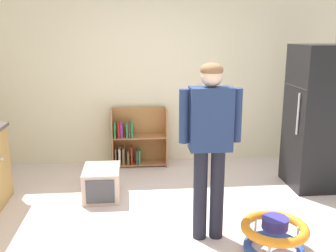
{
  "coord_description": "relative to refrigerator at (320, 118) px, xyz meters",
  "views": [
    {
      "loc": [
        -0.43,
        -3.37,
        1.92
      ],
      "look_at": [
        -0.09,
        0.32,
        1.02
      ],
      "focal_mm": 41.5,
      "sensor_mm": 36.0,
      "label": 1
    }
  ],
  "objects": [
    {
      "name": "pet_carrier",
      "position": [
        -2.7,
        -0.13,
        -0.71
      ],
      "size": [
        0.42,
        0.55,
        0.36
      ],
      "color": "beige",
      "rests_on": "ground"
    },
    {
      "name": "standing_person",
      "position": [
        -1.62,
        -1.17,
        0.11
      ],
      "size": [
        0.57,
        0.22,
        1.67
      ],
      "color": "#1F1F2C",
      "rests_on": "ground"
    },
    {
      "name": "bookshelf",
      "position": [
        -2.28,
        1.01,
        -0.53
      ],
      "size": [
        0.8,
        0.28,
        0.85
      ],
      "color": "#B27348",
      "rests_on": "ground"
    },
    {
      "name": "back_wall",
      "position": [
        -1.88,
        1.19,
        0.46
      ],
      "size": [
        5.2,
        0.06,
        2.7
      ],
      "primitive_type": "cube",
      "color": "#EEE7C5",
      "rests_on": "ground"
    },
    {
      "name": "baby_walker",
      "position": [
        -1.07,
        -1.46,
        -0.73
      ],
      "size": [
        0.6,
        0.6,
        0.32
      ],
      "color": "blue",
      "rests_on": "ground"
    },
    {
      "name": "refrigerator",
      "position": [
        0.0,
        0.0,
        0.0
      ],
      "size": [
        0.73,
        0.68,
        1.78
      ],
      "color": "black",
      "rests_on": "ground"
    },
    {
      "name": "ground_plane",
      "position": [
        -1.88,
        -1.14,
        -0.89
      ],
      "size": [
        12.0,
        12.0,
        0.0
      ],
      "primitive_type": "plane",
      "color": "silver",
      "rests_on": "ground"
    }
  ]
}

